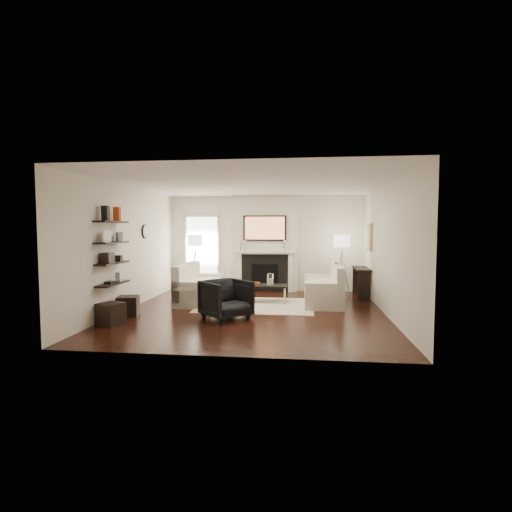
# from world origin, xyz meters

# --- Properties ---
(room_envelope) EXTENTS (6.00, 6.00, 6.00)m
(room_envelope) POSITION_xyz_m (0.00, 0.00, 1.35)
(room_envelope) COLOR black
(room_envelope) RESTS_ON ground
(chimney_breast) EXTENTS (1.80, 0.25, 2.70)m
(chimney_breast) POSITION_xyz_m (0.00, 2.88, 1.35)
(chimney_breast) COLOR silver
(chimney_breast) RESTS_ON floor
(fireplace_surround) EXTENTS (1.30, 0.02, 1.04)m
(fireplace_surround) POSITION_xyz_m (0.00, 2.74, 0.52)
(fireplace_surround) COLOR black
(fireplace_surround) RESTS_ON floor
(firebox) EXTENTS (0.75, 0.02, 0.65)m
(firebox) POSITION_xyz_m (0.00, 2.73, 0.45)
(firebox) COLOR black
(firebox) RESTS_ON floor
(mantel_pilaster_l) EXTENTS (0.12, 0.08, 1.10)m
(mantel_pilaster_l) POSITION_xyz_m (-0.72, 2.71, 0.55)
(mantel_pilaster_l) COLOR white
(mantel_pilaster_l) RESTS_ON floor
(mantel_pilaster_r) EXTENTS (0.12, 0.08, 1.10)m
(mantel_pilaster_r) POSITION_xyz_m (0.72, 2.71, 0.55)
(mantel_pilaster_r) COLOR white
(mantel_pilaster_r) RESTS_ON floor
(mantel_shelf) EXTENTS (1.70, 0.18, 0.07)m
(mantel_shelf) POSITION_xyz_m (0.00, 2.69, 1.12)
(mantel_shelf) COLOR white
(mantel_shelf) RESTS_ON chimney_breast
(tv_body) EXTENTS (1.20, 0.06, 0.70)m
(tv_body) POSITION_xyz_m (0.00, 2.71, 1.78)
(tv_body) COLOR black
(tv_body) RESTS_ON chimney_breast
(tv_screen) EXTENTS (1.10, 0.00, 0.62)m
(tv_screen) POSITION_xyz_m (0.00, 2.68, 1.78)
(tv_screen) COLOR #BF723F
(tv_screen) RESTS_ON tv_body
(candlestick_l_tall) EXTENTS (0.04, 0.04, 0.30)m
(candlestick_l_tall) POSITION_xyz_m (-0.55, 2.70, 1.30)
(candlestick_l_tall) COLOR silver
(candlestick_l_tall) RESTS_ON mantel_shelf
(candlestick_l_short) EXTENTS (0.04, 0.04, 0.24)m
(candlestick_l_short) POSITION_xyz_m (-0.68, 2.70, 1.27)
(candlestick_l_short) COLOR silver
(candlestick_l_short) RESTS_ON mantel_shelf
(candlestick_r_tall) EXTENTS (0.04, 0.04, 0.30)m
(candlestick_r_tall) POSITION_xyz_m (0.55, 2.70, 1.30)
(candlestick_r_tall) COLOR silver
(candlestick_r_tall) RESTS_ON mantel_shelf
(candlestick_r_short) EXTENTS (0.04, 0.04, 0.24)m
(candlestick_r_short) POSITION_xyz_m (0.68, 2.70, 1.27)
(candlestick_r_short) COLOR silver
(candlestick_r_short) RESTS_ON mantel_shelf
(hallway_panel) EXTENTS (0.90, 0.02, 2.10)m
(hallway_panel) POSITION_xyz_m (-1.85, 2.98, 1.05)
(hallway_panel) COLOR white
(hallway_panel) RESTS_ON floor
(door_trim_l) EXTENTS (0.06, 0.06, 2.16)m
(door_trim_l) POSITION_xyz_m (-2.33, 2.96, 1.05)
(door_trim_l) COLOR white
(door_trim_l) RESTS_ON floor
(door_trim_r) EXTENTS (0.06, 0.06, 2.16)m
(door_trim_r) POSITION_xyz_m (-1.37, 2.96, 1.05)
(door_trim_r) COLOR white
(door_trim_r) RESTS_ON floor
(door_trim_top) EXTENTS (1.02, 0.06, 0.06)m
(door_trim_top) POSITION_xyz_m (-1.85, 2.96, 2.13)
(door_trim_top) COLOR white
(door_trim_top) RESTS_ON wall_back
(rug) EXTENTS (2.60, 2.00, 0.01)m
(rug) POSITION_xyz_m (-0.01, 0.70, 0.01)
(rug) COLOR beige
(rug) RESTS_ON floor
(loveseat_left_base) EXTENTS (0.85, 1.80, 0.42)m
(loveseat_left_base) POSITION_xyz_m (-1.39, 0.98, 0.21)
(loveseat_left_base) COLOR white
(loveseat_left_base) RESTS_ON floor
(loveseat_left_back) EXTENTS (0.18, 1.80, 0.80)m
(loveseat_left_back) POSITION_xyz_m (-1.73, 0.98, 0.53)
(loveseat_left_back) COLOR white
(loveseat_left_back) RESTS_ON floor
(loveseat_left_arm_n) EXTENTS (0.85, 0.18, 0.60)m
(loveseat_left_arm_n) POSITION_xyz_m (-1.39, 0.17, 0.30)
(loveseat_left_arm_n) COLOR white
(loveseat_left_arm_n) RESTS_ON floor
(loveseat_left_arm_s) EXTENTS (0.85, 0.18, 0.60)m
(loveseat_left_arm_s) POSITION_xyz_m (-1.39, 1.79, 0.30)
(loveseat_left_arm_s) COLOR white
(loveseat_left_arm_s) RESTS_ON floor
(loveseat_left_cushion) EXTENTS (0.63, 1.44, 0.10)m
(loveseat_left_cushion) POSITION_xyz_m (-1.34, 0.98, 0.47)
(loveseat_left_cushion) COLOR white
(loveseat_left_cushion) RESTS_ON loveseat_left_base
(pillow_left_orange) EXTENTS (0.10, 0.42, 0.42)m
(pillow_left_orange) POSITION_xyz_m (-1.73, 1.28, 0.73)
(pillow_left_orange) COLOR #A43514
(pillow_left_orange) RESTS_ON loveseat_left_cushion
(pillow_left_charcoal) EXTENTS (0.10, 0.40, 0.40)m
(pillow_left_charcoal) POSITION_xyz_m (-1.73, 0.68, 0.72)
(pillow_left_charcoal) COLOR black
(pillow_left_charcoal) RESTS_ON loveseat_left_cushion
(loveseat_right_base) EXTENTS (0.85, 1.80, 0.42)m
(loveseat_right_base) POSITION_xyz_m (1.53, 1.09, 0.21)
(loveseat_right_base) COLOR white
(loveseat_right_base) RESTS_ON floor
(loveseat_right_back) EXTENTS (0.18, 1.80, 0.80)m
(loveseat_right_back) POSITION_xyz_m (1.87, 1.09, 0.53)
(loveseat_right_back) COLOR white
(loveseat_right_back) RESTS_ON floor
(loveseat_right_arm_n) EXTENTS (0.85, 0.18, 0.60)m
(loveseat_right_arm_n) POSITION_xyz_m (1.53, 0.28, 0.30)
(loveseat_right_arm_n) COLOR white
(loveseat_right_arm_n) RESTS_ON floor
(loveseat_right_arm_s) EXTENTS (0.85, 0.18, 0.60)m
(loveseat_right_arm_s) POSITION_xyz_m (1.53, 1.90, 0.30)
(loveseat_right_arm_s) COLOR white
(loveseat_right_arm_s) RESTS_ON floor
(loveseat_right_cushion) EXTENTS (0.63, 1.44, 0.10)m
(loveseat_right_cushion) POSITION_xyz_m (1.48, 1.09, 0.47)
(loveseat_right_cushion) COLOR white
(loveseat_right_cushion) RESTS_ON loveseat_right_base
(pillow_right_orange) EXTENTS (0.10, 0.42, 0.42)m
(pillow_right_orange) POSITION_xyz_m (1.87, 1.39, 0.73)
(pillow_right_orange) COLOR #A43514
(pillow_right_orange) RESTS_ON loveseat_right_cushion
(pillow_right_charcoal) EXTENTS (0.10, 0.40, 0.40)m
(pillow_right_charcoal) POSITION_xyz_m (1.87, 0.79, 0.72)
(pillow_right_charcoal) COLOR black
(pillow_right_charcoal) RESTS_ON loveseat_right_cushion
(coffee_table) EXTENTS (1.10, 0.55, 0.04)m
(coffee_table) POSITION_xyz_m (0.13, 1.14, 0.40)
(coffee_table) COLOR black
(coffee_table) RESTS_ON floor
(coffee_leg_nw) EXTENTS (0.02, 0.02, 0.38)m
(coffee_leg_nw) POSITION_xyz_m (-0.37, 0.92, 0.19)
(coffee_leg_nw) COLOR silver
(coffee_leg_nw) RESTS_ON floor
(coffee_leg_ne) EXTENTS (0.02, 0.02, 0.38)m
(coffee_leg_ne) POSITION_xyz_m (0.63, 0.92, 0.19)
(coffee_leg_ne) COLOR silver
(coffee_leg_ne) RESTS_ON floor
(coffee_leg_sw) EXTENTS (0.02, 0.02, 0.38)m
(coffee_leg_sw) POSITION_xyz_m (-0.37, 1.36, 0.19)
(coffee_leg_sw) COLOR silver
(coffee_leg_sw) RESTS_ON floor
(coffee_leg_se) EXTENTS (0.02, 0.02, 0.38)m
(coffee_leg_se) POSITION_xyz_m (0.63, 1.36, 0.19)
(coffee_leg_se) COLOR silver
(coffee_leg_se) RESTS_ON floor
(hurricane_glass) EXTENTS (0.15, 0.15, 0.26)m
(hurricane_glass) POSITION_xyz_m (0.28, 1.14, 0.56)
(hurricane_glass) COLOR white
(hurricane_glass) RESTS_ON coffee_table
(hurricane_candle) EXTENTS (0.11, 0.11, 0.16)m
(hurricane_candle) POSITION_xyz_m (0.28, 1.14, 0.50)
(hurricane_candle) COLOR white
(hurricane_candle) RESTS_ON coffee_table
(copper_bowl) EXTENTS (0.32, 0.32, 0.05)m
(copper_bowl) POSITION_xyz_m (-0.12, 1.14, 0.45)
(copper_bowl) COLOR #9F4E1A
(copper_bowl) RESTS_ON coffee_table
(armchair) EXTENTS (1.12, 1.12, 0.84)m
(armchair) POSITION_xyz_m (-0.44, -0.69, 0.42)
(armchair) COLOR black
(armchair) RESTS_ON floor
(lamp_left_post) EXTENTS (0.02, 0.02, 1.20)m
(lamp_left_post) POSITION_xyz_m (-1.85, 2.21, 0.60)
(lamp_left_post) COLOR silver
(lamp_left_post) RESTS_ON floor
(lamp_left_shade) EXTENTS (0.40, 0.40, 0.30)m
(lamp_left_shade) POSITION_xyz_m (-1.85, 2.21, 1.45)
(lamp_left_shade) COLOR white
(lamp_left_shade) RESTS_ON lamp_left_post
(lamp_left_leg_a) EXTENTS (0.25, 0.02, 1.23)m
(lamp_left_leg_a) POSITION_xyz_m (-1.74, 2.21, 0.60)
(lamp_left_leg_a) COLOR silver
(lamp_left_leg_a) RESTS_ON floor
(lamp_left_leg_b) EXTENTS (0.14, 0.22, 1.23)m
(lamp_left_leg_b) POSITION_xyz_m (-1.91, 2.30, 0.60)
(lamp_left_leg_b) COLOR silver
(lamp_left_leg_b) RESTS_ON floor
(lamp_left_leg_c) EXTENTS (0.14, 0.22, 1.23)m
(lamp_left_leg_c) POSITION_xyz_m (-1.91, 2.11, 0.60)
(lamp_left_leg_c) COLOR silver
(lamp_left_leg_c) RESTS_ON floor
(lamp_right_post) EXTENTS (0.02, 0.02, 1.20)m
(lamp_right_post) POSITION_xyz_m (2.05, 2.08, 0.60)
(lamp_right_post) COLOR silver
(lamp_right_post) RESTS_ON floor
(lamp_right_shade) EXTENTS (0.40, 0.40, 0.30)m
(lamp_right_shade) POSITION_xyz_m (2.05, 2.08, 1.45)
(lamp_right_shade) COLOR white
(lamp_right_shade) RESTS_ON lamp_right_post
(lamp_right_leg_a) EXTENTS (0.25, 0.02, 1.23)m
(lamp_right_leg_a) POSITION_xyz_m (2.16, 2.08, 0.60)
(lamp_right_leg_a) COLOR silver
(lamp_right_leg_a) RESTS_ON floor
(lamp_right_leg_b) EXTENTS (0.14, 0.22, 1.23)m
(lamp_right_leg_b) POSITION_xyz_m (2.00, 2.18, 0.60)
(lamp_right_leg_b) COLOR silver
(lamp_right_leg_b) RESTS_ON floor
(lamp_right_leg_c) EXTENTS (0.14, 0.22, 1.23)m
(lamp_right_leg_c) POSITION_xyz_m (1.99, 1.99, 0.60)
(lamp_right_leg_c) COLOR silver
(lamp_right_leg_c) RESTS_ON floor
(console_top) EXTENTS (0.35, 1.20, 0.04)m
(console_top) POSITION_xyz_m (2.57, 2.22, 0.73)
(console_top) COLOR black
(console_top) RESTS_ON floor
(console_leg_n) EXTENTS (0.30, 0.04, 0.71)m
(console_leg_n) POSITION_xyz_m (2.57, 1.67, 0.35)
(console_leg_n) COLOR black
(console_leg_n) RESTS_ON floor
(console_leg_s) EXTENTS (0.30, 0.04, 0.71)m
(console_leg_s) POSITION_xyz_m (2.57, 2.77, 0.35)
(console_leg_s) COLOR black
(console_leg_s) RESTS_ON floor
(wall_art) EXTENTS (0.03, 0.70, 0.70)m
(wall_art) POSITION_xyz_m (2.73, 2.05, 1.55)
(wall_art) COLOR #9A7D4D
(wall_art) RESTS_ON wall_right
(shelf_bottom) EXTENTS (0.25, 1.00, 0.03)m
(shelf_bottom) POSITION_xyz_m (-2.62, -1.00, 0.70)
(shelf_bottom) COLOR black
(shelf_bottom) RESTS_ON wall_left
(shelf_lower) EXTENTS (0.25, 1.00, 0.04)m
(shelf_lower) POSITION_xyz_m (-2.62, -1.00, 1.10)
(shelf_lower) COLOR black
(shelf_lower) RESTS_ON wall_left
(shelf_upper) EXTENTS (0.25, 1.00, 0.04)m
(shelf_upper) POSITION_xyz_m (-2.62, -1.00, 1.50)
(shelf_upper) COLOR black
(shelf_upper) RESTS_ON wall_left
(shelf_top) EXTENTS (0.25, 1.00, 0.04)m
(shelf_top) POSITION_xyz_m (-2.62, -1.00, 1.90)
(shelf_top) COLOR black
(shelf_top) RESTS_ON wall_left
(decor_magfile_a) EXTENTS (0.12, 0.10, 0.28)m
(decor_magfile_a) POSITION_xyz_m (-2.62, -1.23, 2.06)
(decor_magfile_a) COLOR black
(decor_magfile_a) RESTS_ON shelf_top
(decor_magfile_b) EXTENTS (0.12, 0.10, 0.28)m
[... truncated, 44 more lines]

